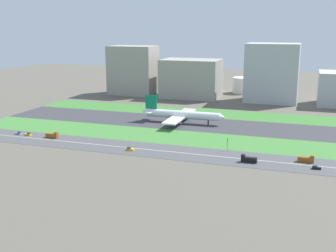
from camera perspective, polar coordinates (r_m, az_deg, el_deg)
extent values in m
plane|color=#5B564C|center=(313.68, 2.22, 0.40)|extent=(800.00, 800.00, 0.00)
cube|color=#38383D|center=(313.67, 2.22, 0.41)|extent=(280.00, 46.00, 0.10)
cube|color=#3D7A33|center=(352.30, 4.11, 1.84)|extent=(280.00, 36.00, 0.10)
cube|color=#427F38|center=(275.73, -0.19, -1.42)|extent=(280.00, 36.00, 0.10)
cube|color=#4C4C4F|center=(246.80, -2.59, -3.23)|extent=(280.00, 28.00, 0.10)
cube|color=silver|center=(246.79, -2.59, -3.21)|extent=(266.00, 0.50, 0.01)
cylinder|color=white|center=(312.69, 2.00, 1.54)|extent=(56.00, 6.00, 6.00)
cone|color=white|center=(305.67, 7.39, 1.16)|extent=(4.00, 5.70, 5.70)
cone|color=white|center=(322.38, -3.20, 2.04)|extent=(5.00, 5.40, 5.40)
cube|color=#0C724C|center=(319.06, -2.30, 3.24)|extent=(9.00, 0.80, 11.00)
cube|color=white|center=(320.73, -2.46, 2.02)|extent=(6.00, 16.00, 0.60)
cube|color=white|center=(327.58, 2.41, 1.87)|extent=(10.00, 26.00, 1.00)
cylinder|color=gray|center=(322.12, 2.28, 1.28)|extent=(5.00, 3.20, 3.20)
cube|color=white|center=(299.52, 0.81, 0.78)|extent=(10.00, 26.00, 1.00)
cylinder|color=gray|center=(305.30, 1.33, 0.60)|extent=(5.00, 3.20, 3.20)
cylinder|color=black|center=(308.79, 5.48, 0.46)|extent=(1.00, 1.00, 3.20)
cylinder|color=black|center=(318.07, 1.48, 0.90)|extent=(1.00, 1.00, 3.20)
cylinder|color=black|center=(311.55, 1.10, 0.64)|extent=(1.00, 1.00, 3.20)
cube|color=#99999E|center=(297.69, -19.65, -0.98)|extent=(4.40, 1.80, 1.10)
cube|color=#333D4C|center=(296.97, -19.54, -0.81)|extent=(2.20, 1.66, 0.90)
cube|color=brown|center=(282.27, -15.47, -1.26)|extent=(8.40, 2.50, 2.80)
cube|color=brown|center=(280.03, -14.95, -0.92)|extent=(2.00, 2.30, 1.20)
cube|color=yellow|center=(245.79, -5.13, -3.19)|extent=(4.40, 1.80, 1.10)
cube|color=#333D4C|center=(245.82, -5.30, -2.95)|extent=(2.20, 1.66, 0.90)
cube|color=black|center=(226.50, 19.52, -5.41)|extent=(4.40, 1.80, 1.10)
cube|color=#333D4C|center=(226.17, 19.34, -5.15)|extent=(2.20, 1.66, 0.90)
cube|color=black|center=(227.74, 10.95, -4.53)|extent=(8.40, 2.50, 2.80)
cube|color=black|center=(227.54, 10.17, -3.98)|extent=(2.00, 2.30, 1.20)
cube|color=brown|center=(235.67, 18.19, -4.35)|extent=(8.40, 2.50, 2.80)
cube|color=brown|center=(235.13, 19.00, -3.95)|extent=(2.00, 2.30, 1.20)
cube|color=yellow|center=(293.13, -18.48, -1.10)|extent=(4.40, 1.80, 1.10)
cube|color=#333D4C|center=(292.42, -18.37, -0.93)|extent=(2.20, 1.66, 0.90)
cylinder|color=#4C4C51|center=(246.51, 8.06, -2.63)|extent=(0.24, 0.24, 6.00)
cube|color=black|center=(245.54, 8.08, -1.82)|extent=(0.36, 0.36, 1.20)
sphere|color=#19D826|center=(245.28, 8.08, -1.77)|extent=(0.24, 0.24, 0.24)
cube|color=#9E998E|center=(445.96, -4.76, 7.55)|extent=(47.35, 31.69, 50.47)
cube|color=#9E998E|center=(425.69, 3.15, 6.46)|extent=(57.60, 38.37, 38.12)
cube|color=#B2B2B7|center=(410.90, 13.93, 7.02)|extent=(48.36, 34.99, 54.93)
cylinder|color=silver|center=(466.87, 6.35, 5.77)|extent=(18.35, 18.35, 17.96)
cylinder|color=silver|center=(461.41, 10.15, 5.47)|extent=(22.42, 22.42, 16.68)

